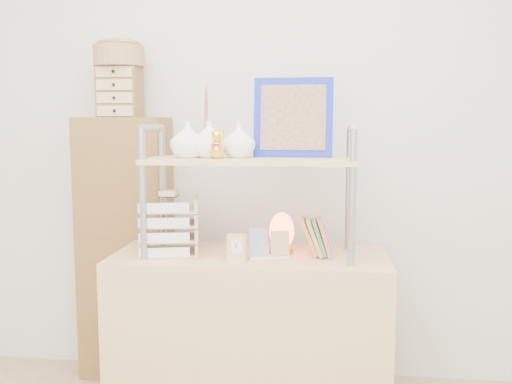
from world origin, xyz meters
TOP-DOWN VIEW (x-y plane):
  - desk at (0.00, 1.20)m, footprint 1.20×0.50m
  - cabinet at (-0.70, 1.57)m, footprint 0.46×0.27m
  - hutch at (-0.04, 1.21)m, footprint 0.90×0.34m
  - letter_tray at (-0.35, 1.16)m, footprint 0.27×0.26m
  - salt_lamp at (0.13, 1.25)m, footprint 0.12×0.11m
  - desk_clock at (-0.04, 1.08)m, footprint 0.08×0.05m
  - postcard_stand at (0.09, 1.15)m, footprint 0.18×0.10m
  - drawer_chest at (-0.70, 1.55)m, footprint 0.20×0.16m
  - woven_basket at (-0.70, 1.55)m, footprint 0.25×0.25m

SIDE VIEW (x-z plane):
  - desk at x=0.00m, z-range 0.00..0.75m
  - cabinet at x=-0.70m, z-range 0.00..1.35m
  - postcard_stand at x=0.09m, z-range 0.72..0.85m
  - desk_clock at x=-0.04m, z-range 0.75..0.86m
  - salt_lamp at x=0.13m, z-range 0.75..0.93m
  - letter_tray at x=-0.35m, z-range 0.72..1.00m
  - hutch at x=-0.04m, z-range 0.81..1.58m
  - drawer_chest at x=-0.70m, z-range 1.35..1.60m
  - woven_basket at x=-0.70m, z-range 1.60..1.70m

